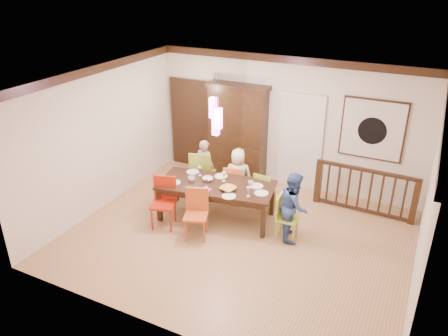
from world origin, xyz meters
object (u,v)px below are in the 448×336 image
at_px(chair_far_left, 203,170).
at_px(person_far_left, 205,166).
at_px(person_end_right, 294,206).
at_px(person_far_mid, 238,176).
at_px(balustrade, 365,190).
at_px(china_hutch, 238,132).
at_px(dining_table, 216,188).
at_px(chair_end_right, 288,215).

relative_size(chair_far_left, person_far_left, 0.85).
height_order(person_far_left, person_end_right, person_end_right).
bearing_deg(person_far_mid, balustrade, 177.17).
relative_size(chair_far_left, person_far_mid, 0.87).
xyz_separation_m(balustrade, person_end_right, (-1.00, -1.50, 0.15)).
bearing_deg(person_far_mid, chair_far_left, -15.10).
bearing_deg(china_hutch, person_end_right, -43.17).
height_order(chair_far_left, balustrade, chair_far_left).
distance_m(chair_far_left, person_end_right, 2.39).
xyz_separation_m(chair_far_left, person_far_mid, (0.81, 0.05, 0.00)).
bearing_deg(person_end_right, person_far_mid, 42.61).
height_order(dining_table, balustrade, balustrade).
distance_m(balustrade, person_far_left, 3.35).
bearing_deg(person_end_right, person_far_left, 50.10).
distance_m(dining_table, chair_far_left, 1.03).
relative_size(balustrade, person_far_mid, 1.69).
xyz_separation_m(dining_table, balustrade, (2.55, 1.51, -0.17)).
bearing_deg(person_far_mid, china_hutch, -83.48).
xyz_separation_m(chair_end_right, person_far_mid, (-1.38, 0.85, 0.12)).
bearing_deg(chair_end_right, person_end_right, -59.15).
xyz_separation_m(chair_end_right, china_hutch, (-1.89, 1.91, 0.64)).
height_order(dining_table, china_hutch, china_hutch).
bearing_deg(chair_far_left, dining_table, 121.16).
distance_m(chair_end_right, china_hutch, 2.76).
xyz_separation_m(chair_far_left, person_end_right, (2.27, -0.73, 0.06)).
height_order(chair_far_left, person_far_left, person_far_left).
bearing_deg(person_end_right, china_hutch, 27.74).
height_order(chair_end_right, person_far_left, person_far_left).
relative_size(dining_table, person_far_mid, 1.97).
bearing_deg(dining_table, balustrade, 21.18).
height_order(person_far_mid, person_end_right, person_end_right).
bearing_deg(balustrade, chair_far_left, -165.17).
relative_size(dining_table, person_end_right, 1.81).
bearing_deg(chair_end_right, china_hutch, 39.60).
distance_m(china_hutch, balustrade, 3.05).
relative_size(dining_table, chair_end_right, 2.81).
height_order(chair_end_right, china_hutch, china_hutch).
height_order(person_far_left, person_far_mid, person_far_left).
height_order(dining_table, person_far_left, person_far_left).
distance_m(person_far_left, person_far_mid, 0.84).
bearing_deg(chair_far_left, china_hutch, -117.65).
relative_size(dining_table, chair_far_left, 2.27).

